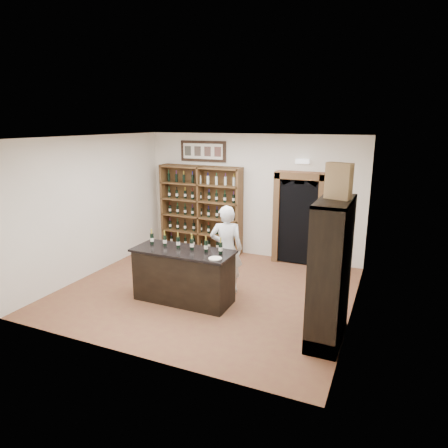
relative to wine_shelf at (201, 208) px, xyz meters
The scene contains 20 objects.
floor 2.89m from the wine_shelf, 60.87° to the right, with size 5.50×5.50×0.00m, color brown.
ceiling 3.28m from the wine_shelf, 60.87° to the right, with size 5.50×5.50×0.00m, color white.
wall_back 1.37m from the wine_shelf, ahead, with size 5.50×0.04×3.00m, color white.
wall_left 2.78m from the wine_shelf, 121.86° to the right, with size 0.04×5.00×3.00m, color white.
wall_right 4.69m from the wine_shelf, 29.94° to the right, with size 0.04×5.00×3.00m, color white.
wine_shelf is the anchor object (origin of this frame).
framed_picture 1.46m from the wine_shelf, 90.00° to the left, with size 1.25×0.04×0.52m, color black.
arched_doorway 2.55m from the wine_shelf, ahead, with size 1.17×0.35×2.17m.
emergency_light 2.86m from the wine_shelf, ahead, with size 0.30×0.10×0.10m, color white.
tasting_counter 3.19m from the wine_shelf, 69.44° to the right, with size 1.88×0.78×1.00m.
counter_bottle_0 2.88m from the wine_shelf, 82.41° to the right, with size 0.07×0.07×0.30m.
counter_bottle_1 2.93m from the wine_shelf, 76.81° to the right, with size 0.07×0.07×0.30m.
counter_bottle_2 3.01m from the wine_shelf, 71.46° to the right, with size 0.07×0.07×0.30m.
counter_bottle_3 3.11m from the wine_shelf, 66.42° to the right, with size 0.07×0.07×0.30m.
counter_bottle_4 3.24m from the wine_shelf, 61.74° to the right, with size 0.07×0.07×0.30m.
counter_bottle_5 3.38m from the wine_shelf, 57.44° to the right, with size 0.07×0.07×0.30m.
side_cabinet 5.02m from the wine_shelf, 40.21° to the right, with size 0.48×1.20×2.20m.
shopkeeper 2.77m from the wine_shelf, 53.18° to the right, with size 0.64×0.42×1.74m, color white.
plate 3.65m from the wine_shelf, 59.52° to the right, with size 0.23×0.23×0.02m, color silver.
wine_crate 5.14m from the wine_shelf, 39.83° to the right, with size 0.37×0.15×0.52m, color tan.
Camera 1 is at (3.28, -6.65, 3.28)m, focal length 32.00 mm.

